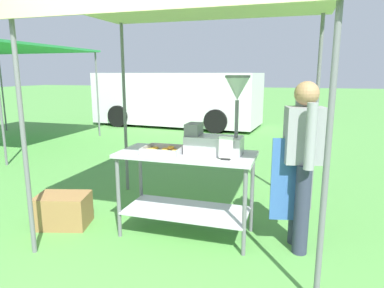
{
  "coord_description": "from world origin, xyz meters",
  "views": [
    {
      "loc": [
        1.04,
        -1.98,
        1.68
      ],
      "look_at": [
        -0.02,
        1.45,
        0.94
      ],
      "focal_mm": 32.12,
      "sensor_mm": 36.0,
      "label": 1
    }
  ],
  "objects_px": {
    "donut_tray": "(162,151)",
    "vendor": "(302,158)",
    "stall_canopy": "(189,8)",
    "donut_cart": "(186,175)",
    "menu_sign": "(226,150)",
    "van_white": "(177,99)",
    "donut_fryer": "(219,128)",
    "supply_crate": "(63,210)"
  },
  "relations": [
    {
      "from": "donut_tray",
      "to": "vendor",
      "type": "relative_size",
      "value": 0.24
    },
    {
      "from": "donut_tray",
      "to": "stall_canopy",
      "type": "bearing_deg",
      "value": 43.99
    },
    {
      "from": "stall_canopy",
      "to": "donut_cart",
      "type": "height_order",
      "value": "stall_canopy"
    },
    {
      "from": "menu_sign",
      "to": "van_white",
      "type": "height_order",
      "value": "van_white"
    },
    {
      "from": "van_white",
      "to": "donut_cart",
      "type": "bearing_deg",
      "value": -69.79
    },
    {
      "from": "donut_cart",
      "to": "menu_sign",
      "type": "height_order",
      "value": "menu_sign"
    },
    {
      "from": "donut_tray",
      "to": "vendor",
      "type": "height_order",
      "value": "vendor"
    },
    {
      "from": "donut_cart",
      "to": "menu_sign",
      "type": "relative_size",
      "value": 6.33
    },
    {
      "from": "donut_tray",
      "to": "donut_fryer",
      "type": "distance_m",
      "value": 0.61
    },
    {
      "from": "van_white",
      "to": "vendor",
      "type": "bearing_deg",
      "value": -62.35
    },
    {
      "from": "stall_canopy",
      "to": "menu_sign",
      "type": "height_order",
      "value": "stall_canopy"
    },
    {
      "from": "donut_fryer",
      "to": "menu_sign",
      "type": "relative_size",
      "value": 3.51
    },
    {
      "from": "stall_canopy",
      "to": "donut_cart",
      "type": "distance_m",
      "value": 1.64
    },
    {
      "from": "menu_sign",
      "to": "donut_fryer",
      "type": "bearing_deg",
      "value": 120.28
    },
    {
      "from": "supply_crate",
      "to": "stall_canopy",
      "type": "bearing_deg",
      "value": 12.71
    },
    {
      "from": "donut_cart",
      "to": "donut_fryer",
      "type": "bearing_deg",
      "value": 6.11
    },
    {
      "from": "menu_sign",
      "to": "van_white",
      "type": "distance_m",
      "value": 8.11
    },
    {
      "from": "donut_fryer",
      "to": "van_white",
      "type": "distance_m",
      "value": 7.89
    },
    {
      "from": "stall_canopy",
      "to": "supply_crate",
      "type": "xyz_separation_m",
      "value": [
        -1.38,
        -0.31,
        -2.11
      ]
    },
    {
      "from": "donut_cart",
      "to": "supply_crate",
      "type": "xyz_separation_m",
      "value": [
        -1.38,
        -0.21,
        -0.47
      ]
    },
    {
      "from": "vendor",
      "to": "van_white",
      "type": "height_order",
      "value": "van_white"
    },
    {
      "from": "donut_tray",
      "to": "donut_cart",
      "type": "bearing_deg",
      "value": 26.8
    },
    {
      "from": "donut_fryer",
      "to": "donut_cart",
      "type": "bearing_deg",
      "value": -173.89
    },
    {
      "from": "menu_sign",
      "to": "supply_crate",
      "type": "height_order",
      "value": "menu_sign"
    },
    {
      "from": "donut_cart",
      "to": "vendor",
      "type": "relative_size",
      "value": 0.87
    },
    {
      "from": "donut_cart",
      "to": "menu_sign",
      "type": "xyz_separation_m",
      "value": [
        0.44,
        -0.17,
        0.33
      ]
    },
    {
      "from": "supply_crate",
      "to": "van_white",
      "type": "xyz_separation_m",
      "value": [
        -1.31,
        7.53,
        0.7
      ]
    },
    {
      "from": "donut_fryer",
      "to": "supply_crate",
      "type": "distance_m",
      "value": 1.97
    },
    {
      "from": "donut_tray",
      "to": "menu_sign",
      "type": "distance_m",
      "value": 0.66
    },
    {
      "from": "donut_tray",
      "to": "vendor",
      "type": "distance_m",
      "value": 1.34
    },
    {
      "from": "donut_fryer",
      "to": "supply_crate",
      "type": "height_order",
      "value": "donut_fryer"
    },
    {
      "from": "stall_canopy",
      "to": "van_white",
      "type": "bearing_deg",
      "value": 110.46
    },
    {
      "from": "donut_tray",
      "to": "menu_sign",
      "type": "bearing_deg",
      "value": -4.94
    },
    {
      "from": "donut_fryer",
      "to": "supply_crate",
      "type": "relative_size",
      "value": 1.22
    },
    {
      "from": "stall_canopy",
      "to": "donut_fryer",
      "type": "distance_m",
      "value": 1.19
    },
    {
      "from": "menu_sign",
      "to": "vendor",
      "type": "bearing_deg",
      "value": 16.44
    },
    {
      "from": "stall_canopy",
      "to": "vendor",
      "type": "bearing_deg",
      "value": -3.26
    },
    {
      "from": "donut_cart",
      "to": "supply_crate",
      "type": "distance_m",
      "value": 1.47
    },
    {
      "from": "stall_canopy",
      "to": "van_white",
      "type": "relative_size",
      "value": 0.51
    },
    {
      "from": "donut_tray",
      "to": "van_white",
      "type": "relative_size",
      "value": 0.07
    },
    {
      "from": "donut_fryer",
      "to": "van_white",
      "type": "relative_size",
      "value": 0.14
    },
    {
      "from": "menu_sign",
      "to": "stall_canopy",
      "type": "bearing_deg",
      "value": 149.08
    }
  ]
}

